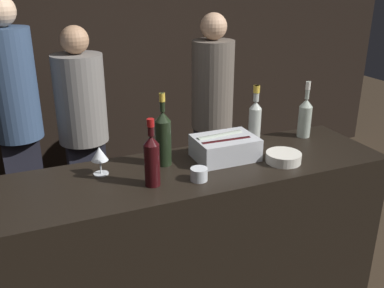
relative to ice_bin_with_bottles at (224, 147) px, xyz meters
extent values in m
cube|color=black|center=(-0.20, 2.16, 0.28)|extent=(6.40, 0.06, 2.80)
cube|color=black|center=(-0.20, -0.06, -0.59)|extent=(2.05, 0.58, 1.06)
cube|color=#B7BABF|center=(0.00, 0.00, -0.01)|extent=(0.32, 0.24, 0.12)
cylinder|color=black|center=(-0.01, -0.04, 0.02)|extent=(0.27, 0.07, 0.07)
cylinder|color=#9EA899|center=(-0.01, 0.04, 0.02)|extent=(0.27, 0.10, 0.07)
cylinder|color=silver|center=(0.26, -0.17, -0.04)|extent=(0.18, 0.18, 0.05)
cylinder|color=gray|center=(0.26, -0.17, -0.02)|extent=(0.15, 0.15, 0.01)
cylinder|color=silver|center=(-0.64, 0.06, -0.06)|extent=(0.07, 0.07, 0.00)
cylinder|color=silver|center=(-0.64, 0.06, -0.03)|extent=(0.01, 0.01, 0.07)
cone|color=silver|center=(-0.64, 0.06, 0.04)|extent=(0.08, 0.08, 0.07)
cylinder|color=silver|center=(-0.23, -0.19, -0.04)|extent=(0.08, 0.08, 0.06)
sphere|color=#EFB256|center=(-0.23, -0.19, -0.03)|extent=(0.04, 0.04, 0.04)
cylinder|color=#B2B7AD|center=(0.27, 0.15, 0.04)|extent=(0.07, 0.07, 0.20)
cone|color=#B2B7AD|center=(0.27, 0.15, 0.16)|extent=(0.07, 0.07, 0.04)
cylinder|color=#B2B7AD|center=(0.27, 0.15, 0.22)|extent=(0.03, 0.03, 0.09)
cylinder|color=gold|center=(0.27, 0.15, 0.25)|extent=(0.04, 0.04, 0.04)
cylinder|color=black|center=(-0.45, -0.15, 0.03)|extent=(0.07, 0.07, 0.20)
cone|color=black|center=(-0.45, -0.15, 0.16)|extent=(0.07, 0.07, 0.04)
cylinder|color=black|center=(-0.45, -0.15, 0.22)|extent=(0.03, 0.03, 0.08)
cylinder|color=maroon|center=(-0.45, -0.15, 0.24)|extent=(0.03, 0.03, 0.04)
cylinder|color=black|center=(-0.32, 0.05, 0.05)|extent=(0.08, 0.08, 0.23)
cone|color=black|center=(-0.32, 0.05, 0.19)|extent=(0.08, 0.08, 0.05)
cylinder|color=black|center=(-0.32, 0.05, 0.26)|extent=(0.03, 0.03, 0.09)
cylinder|color=gold|center=(-0.32, 0.05, 0.29)|extent=(0.03, 0.03, 0.04)
cylinder|color=#9EA899|center=(0.59, 0.11, 0.03)|extent=(0.08, 0.08, 0.19)
cone|color=#9EA899|center=(0.59, 0.11, 0.14)|extent=(0.08, 0.08, 0.05)
cylinder|color=#9EA899|center=(0.59, 0.11, 0.22)|extent=(0.02, 0.02, 0.10)
cylinder|color=silver|center=(0.59, 0.11, 0.25)|extent=(0.03, 0.03, 0.05)
cube|color=black|center=(-1.00, 1.31, -0.69)|extent=(0.26, 0.19, 0.86)
cylinder|color=#334766|center=(-1.00, 1.31, 0.13)|extent=(0.35, 0.35, 0.78)
cube|color=black|center=(0.50, 1.21, -0.73)|extent=(0.26, 0.19, 0.78)
cylinder|color=#60564C|center=(0.50, 1.21, 0.01)|extent=(0.34, 0.34, 0.71)
sphere|color=tan|center=(0.50, 1.21, 0.47)|extent=(0.21, 0.21, 0.21)
cube|color=black|center=(-0.53, 1.41, -0.76)|extent=(0.29, 0.21, 0.73)
cylinder|color=slate|center=(-0.53, 1.41, -0.05)|extent=(0.39, 0.39, 0.68)
sphere|color=tan|center=(-0.53, 1.41, 0.40)|extent=(0.21, 0.21, 0.21)
camera|label=1|loc=(-0.96, -1.86, 0.84)|focal=40.00mm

